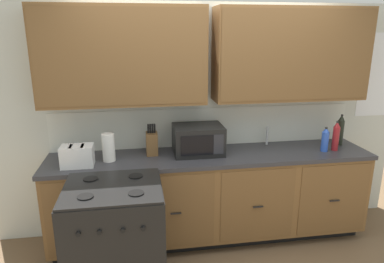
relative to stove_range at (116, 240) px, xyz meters
name	(u,v)px	position (x,y,z in m)	size (l,w,h in m)	color
ground_plane	(216,254)	(0.92, 0.33, -0.47)	(8.00, 8.00, 0.00)	brown
wall_unit	(208,81)	(0.92, 0.83, 1.15)	(4.34, 0.40, 2.37)	silver
counter_run	(211,196)	(0.92, 0.63, 0.01)	(3.17, 0.64, 0.93)	black
stove_range	(116,240)	(0.00, 0.00, 0.00)	(0.76, 0.68, 0.95)	black
microwave	(198,140)	(0.79, 0.69, 0.60)	(0.48, 0.37, 0.28)	black
toaster	(77,156)	(-0.33, 0.51, 0.55)	(0.28, 0.18, 0.19)	white
knife_block	(152,143)	(0.34, 0.72, 0.57)	(0.11, 0.14, 0.31)	brown
sink_faucet	(267,135)	(1.57, 0.84, 0.56)	(0.02, 0.02, 0.20)	#B2B5BA
paper_towel_roll	(109,147)	(-0.06, 0.61, 0.59)	(0.12, 0.12, 0.26)	white
bottle_dark	(340,130)	(2.32, 0.72, 0.62)	(0.07, 0.07, 0.33)	black
bottle_red	(336,136)	(2.18, 0.55, 0.60)	(0.07, 0.07, 0.30)	maroon
bottle_blue	(325,140)	(2.06, 0.54, 0.58)	(0.07, 0.07, 0.25)	blue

